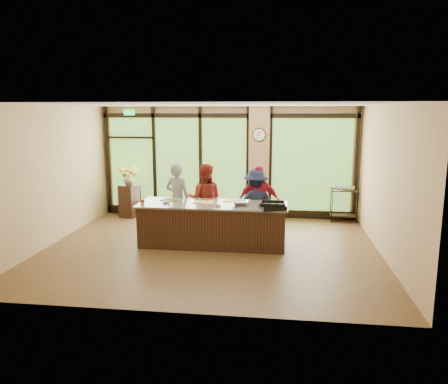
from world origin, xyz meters
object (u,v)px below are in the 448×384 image
(roasting_pan, at_px, (273,207))
(flower_stand, at_px, (130,201))
(island_base, at_px, (213,225))
(cook_left, at_px, (178,199))
(cook_right, at_px, (256,203))
(bar_cart, at_px, (344,200))

(roasting_pan, relative_size, flower_stand, 0.55)
(roasting_pan, bearing_deg, flower_stand, 126.39)
(flower_stand, bearing_deg, roasting_pan, -16.37)
(island_base, relative_size, cook_left, 1.83)
(island_base, distance_m, flower_stand, 3.49)
(cook_left, xyz_separation_m, cook_right, (1.84, -0.03, -0.05))
(island_base, distance_m, roasting_pan, 1.45)
(island_base, bearing_deg, cook_right, 37.99)
(cook_right, distance_m, flower_stand, 3.90)
(cook_left, xyz_separation_m, bar_cart, (4.05, 1.72, -0.28))
(cook_right, bearing_deg, roasting_pan, 95.31)
(island_base, bearing_deg, cook_left, 142.48)
(island_base, height_order, flower_stand, flower_stand)
(cook_left, relative_size, cook_right, 1.07)
(island_base, height_order, cook_right, cook_right)
(roasting_pan, distance_m, flower_stand, 4.80)
(roasting_pan, bearing_deg, island_base, 142.89)
(island_base, distance_m, cook_left, 1.26)
(bar_cart, bearing_deg, island_base, -137.29)
(roasting_pan, height_order, flower_stand, roasting_pan)
(flower_stand, bearing_deg, cook_right, -6.16)
(cook_right, xyz_separation_m, roasting_pan, (0.40, -1.10, 0.17))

